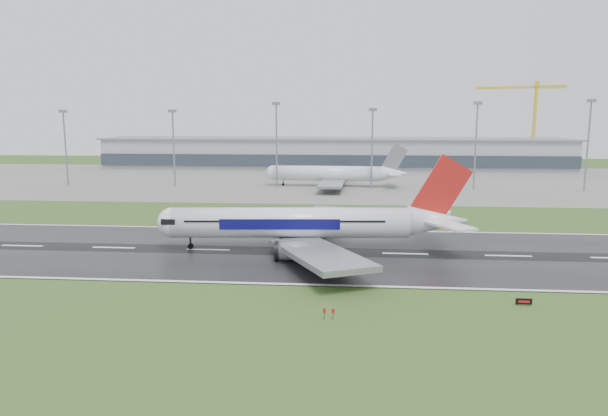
{
  "coord_description": "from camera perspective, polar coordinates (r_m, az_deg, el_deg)",
  "views": [
    {
      "loc": [
        8.82,
        -106.87,
        27.09
      ],
      "look_at": [
        -1.23,
        12.0,
        7.0
      ],
      "focal_mm": 32.27,
      "sensor_mm": 36.0,
      "label": 1
    }
  ],
  "objects": [
    {
      "name": "main_airliner",
      "position": [
        110.91,
        0.87,
        0.39
      ],
      "size": [
        67.85,
        65.1,
        18.65
      ],
      "primitive_type": null,
      "rotation": [
        0.0,
        0.0,
        0.08
      ],
      "color": "white",
      "rests_on": "runway"
    },
    {
      "name": "floodmast_0",
      "position": [
        235.46,
        -23.62,
        5.63
      ],
      "size": [
        0.64,
        0.64,
        28.43
      ],
      "primitive_type": "cylinder",
      "color": "gray",
      "rests_on": "ground"
    },
    {
      "name": "floodmast_4",
      "position": [
        212.25,
        17.47,
        6.02
      ],
      "size": [
        0.64,
        0.64,
        31.23
      ],
      "primitive_type": "cylinder",
      "color": "gray",
      "rests_on": "ground"
    },
    {
      "name": "runway",
      "position": [
        110.59,
        0.11,
        -4.59
      ],
      "size": [
        400.0,
        45.0,
        0.1
      ],
      "primitive_type": "cube",
      "color": "black",
      "rests_on": "ground"
    },
    {
      "name": "apron",
      "position": [
        233.6,
        2.64,
        2.9
      ],
      "size": [
        400.0,
        130.0,
        0.08
      ],
      "primitive_type": "cube",
      "color": "slate",
      "rests_on": "ground"
    },
    {
      "name": "floodmast_2",
      "position": [
        209.07,
        -2.89,
        6.39
      ],
      "size": [
        0.64,
        0.64,
        31.17
      ],
      "primitive_type": "cylinder",
      "color": "gray",
      "rests_on": "ground"
    },
    {
      "name": "tower_crane",
      "position": [
        322.37,
        22.9,
        8.04
      ],
      "size": [
        44.93,
        15.46,
        45.41
      ],
      "primitive_type": null,
      "rotation": [
        0.0,
        0.0,
        -0.29
      ],
      "color": "gold",
      "rests_on": "ground"
    },
    {
      "name": "terminal",
      "position": [
        292.66,
        3.11,
        5.71
      ],
      "size": [
        240.0,
        36.0,
        15.0
      ],
      "primitive_type": "cube",
      "color": "#92949D",
      "rests_on": "ground"
    },
    {
      "name": "floodmast_3",
      "position": [
        207.41,
        7.11,
        6.0
      ],
      "size": [
        0.64,
        0.64,
        28.92
      ],
      "primitive_type": "cylinder",
      "color": "gray",
      "rests_on": "ground"
    },
    {
      "name": "runway_sign",
      "position": [
        86.36,
        21.97,
        -9.08
      ],
      "size": [
        2.28,
        0.9,
        1.04
      ],
      "primitive_type": null,
      "rotation": [
        0.0,
        0.0,
        0.29
      ],
      "color": "black",
      "rests_on": "ground"
    },
    {
      "name": "floodmast_1",
      "position": [
        218.16,
        -13.43,
        5.92
      ],
      "size": [
        0.64,
        0.64,
        28.47
      ],
      "primitive_type": "cylinder",
      "color": "gray",
      "rests_on": "ground"
    },
    {
      "name": "floodmast_5",
      "position": [
        224.26,
        27.49,
        5.65
      ],
      "size": [
        0.64,
        0.64,
        31.97
      ],
      "primitive_type": "cylinder",
      "color": "gray",
      "rests_on": "ground"
    },
    {
      "name": "parked_airliner",
      "position": [
        212.59,
        3.05,
        4.46
      ],
      "size": [
        57.74,
        54.06,
        16.32
      ],
      "primitive_type": null,
      "rotation": [
        0.0,
        0.0,
        -0.04
      ],
      "color": "silver",
      "rests_on": "apron"
    },
    {
      "name": "ground",
      "position": [
        110.6,
        0.11,
        -4.62
      ],
      "size": [
        520.0,
        520.0,
        0.0
      ],
      "primitive_type": "plane",
      "color": "#2E4D1C",
      "rests_on": "ground"
    }
  ]
}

